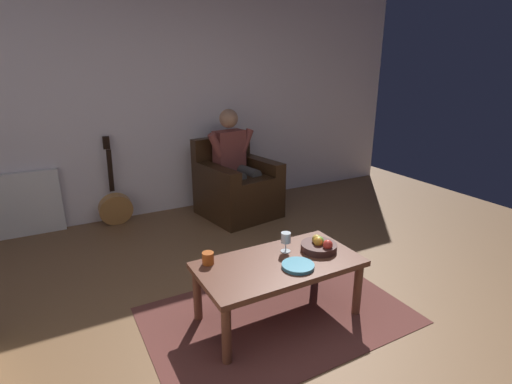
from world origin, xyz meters
The scene contains 12 objects.
ground_plane centered at (0.00, 0.00, 0.00)m, with size 7.15×7.15×0.00m, color brown.
wall_back centered at (0.00, -3.01, 1.36)m, with size 6.26×0.06×2.72m, color silver.
rug centered at (0.12, -0.50, 0.00)m, with size 1.82×1.19×0.01m, color brown.
armchair centered at (-0.49, -2.45, 0.32)m, with size 0.90×0.92×0.89m.
person_seated centered at (-0.48, -2.47, 0.67)m, with size 0.63×0.60×1.23m.
coffee_table centered at (0.12, -0.50, 0.37)m, with size 1.12×0.59×0.43m.
guitar centered at (0.84, -2.81, 0.22)m, with size 0.36×0.25×0.98m.
radiator centered at (1.69, -2.94, 0.34)m, with size 0.69×0.06×0.68m, color white.
wine_glass_near centered at (0.00, -0.61, 0.53)m, with size 0.07×0.07×0.15m.
fruit_bowl centered at (-0.22, -0.51, 0.47)m, with size 0.26×0.26×0.11m.
decorative_dish centered at (0.05, -0.38, 0.44)m, with size 0.22×0.22×0.02m, color teal.
candle_jar centered at (0.56, -0.71, 0.47)m, with size 0.08×0.08×0.08m, color #AF4C18.
Camera 1 is at (1.39, 1.52, 1.72)m, focal length 27.40 mm.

